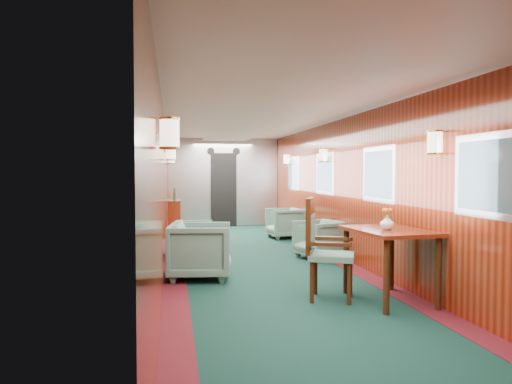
# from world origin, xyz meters

# --- Properties ---
(room) EXTENTS (12.00, 12.10, 2.40)m
(room) POSITION_xyz_m (0.00, 0.00, 1.63)
(room) COLOR #0C2D24
(room) RESTS_ON ground
(bulkhead) EXTENTS (2.98, 0.17, 2.39)m
(bulkhead) POSITION_xyz_m (0.00, 5.91, 1.18)
(bulkhead) COLOR #B9BAC0
(bulkhead) RESTS_ON ground
(windows_right) EXTENTS (0.02, 8.60, 0.80)m
(windows_right) POSITION_xyz_m (1.49, 0.25, 1.45)
(windows_right) COLOR #AEB0B5
(windows_right) RESTS_ON ground
(wall_sconces) EXTENTS (2.97, 7.97, 0.25)m
(wall_sconces) POSITION_xyz_m (0.00, 0.57, 1.79)
(wall_sconces) COLOR #FFE6C6
(wall_sconces) RESTS_ON ground
(dining_table) EXTENTS (0.88, 1.18, 0.83)m
(dining_table) POSITION_xyz_m (1.07, -2.32, 0.70)
(dining_table) COLOR maroon
(dining_table) RESTS_ON ground
(side_chair) EXTENTS (0.67, 0.69, 1.18)m
(side_chair) POSITION_xyz_m (0.34, -2.09, 0.64)
(side_chair) COLOR #214D44
(side_chair) RESTS_ON ground
(credenza) EXTENTS (0.29, 0.94, 1.11)m
(credenza) POSITION_xyz_m (-1.34, 4.01, 0.43)
(credenza) COLOR maroon
(credenza) RESTS_ON ground
(flower_vase) EXTENTS (0.17, 0.17, 0.16)m
(flower_vase) POSITION_xyz_m (1.02, -2.37, 0.91)
(flower_vase) COLOR white
(flower_vase) RESTS_ON dining_table
(armchair_left_near) EXTENTS (0.95, 0.93, 0.78)m
(armchair_left_near) POSITION_xyz_m (-1.00, -0.73, 0.39)
(armchair_left_near) COLOR #214D44
(armchair_left_near) RESTS_ON ground
(armchair_left_far) EXTENTS (0.73, 0.71, 0.62)m
(armchair_left_far) POSITION_xyz_m (-1.01, 1.22, 0.31)
(armchair_left_far) COLOR #214D44
(armchair_left_far) RESTS_ON ground
(armchair_right_near) EXTENTS (0.93, 0.92, 0.66)m
(armchair_right_near) POSITION_xyz_m (1.12, 0.55, 0.33)
(armchair_right_near) COLOR #214D44
(armchair_right_near) RESTS_ON ground
(armchair_right_far) EXTENTS (0.82, 0.80, 0.68)m
(armchair_right_far) POSITION_xyz_m (1.11, 3.23, 0.34)
(armchair_right_far) COLOR #214D44
(armchair_right_far) RESTS_ON ground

